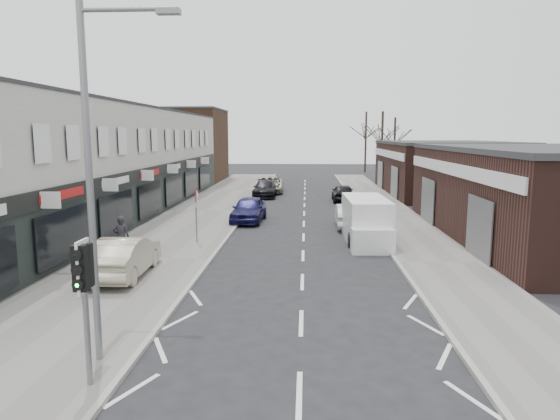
# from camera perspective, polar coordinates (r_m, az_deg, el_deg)

# --- Properties ---
(ground) EXTENTS (160.00, 160.00, 0.00)m
(ground) POSITION_cam_1_polar(r_m,az_deg,el_deg) (12.76, 2.34, -16.02)
(ground) COLOR black
(ground) RESTS_ON ground
(pavement_left) EXTENTS (5.50, 64.00, 0.12)m
(pavement_left) POSITION_cam_1_polar(r_m,az_deg,el_deg) (34.69, -8.44, -0.19)
(pavement_left) COLOR slate
(pavement_left) RESTS_ON ground
(pavement_right) EXTENTS (3.50, 64.00, 0.12)m
(pavement_right) POSITION_cam_1_polar(r_m,az_deg,el_deg) (34.48, 12.38, -0.36)
(pavement_right) COLOR slate
(pavement_right) RESTS_ON ground
(shop_terrace_left) EXTENTS (8.00, 41.00, 7.10)m
(shop_terrace_left) POSITION_cam_1_polar(r_m,az_deg,el_deg) (33.99, -20.69, 5.08)
(shop_terrace_left) COLOR beige
(shop_terrace_left) RESTS_ON ground
(brick_block_far) EXTENTS (8.00, 10.00, 8.00)m
(brick_block_far) POSITION_cam_1_polar(r_m,az_deg,el_deg) (58.23, -10.61, 7.18)
(brick_block_far) COLOR #4B3020
(brick_block_far) RESTS_ON ground
(right_unit_near) EXTENTS (10.00, 18.00, 4.50)m
(right_unit_near) POSITION_cam_1_polar(r_m,az_deg,el_deg) (28.61, 28.65, 1.40)
(right_unit_near) COLOR #361D18
(right_unit_near) RESTS_ON ground
(right_unit_far) EXTENTS (10.00, 16.00, 4.50)m
(right_unit_far) POSITION_cam_1_polar(r_m,az_deg,el_deg) (47.36, 18.21, 4.47)
(right_unit_far) COLOR #361D18
(right_unit_far) RESTS_ON ground
(tree_far_a) EXTENTS (3.60, 3.60, 8.00)m
(tree_far_a) POSITION_cam_1_polar(r_m,az_deg,el_deg) (60.50, 11.45, 3.40)
(tree_far_a) COLOR #382D26
(tree_far_a) RESTS_ON ground
(tree_far_b) EXTENTS (3.60, 3.60, 7.50)m
(tree_far_b) POSITION_cam_1_polar(r_m,az_deg,el_deg) (66.80, 12.83, 3.84)
(tree_far_b) COLOR #382D26
(tree_far_b) RESTS_ON ground
(tree_far_c) EXTENTS (3.60, 3.60, 8.50)m
(tree_far_c) POSITION_cam_1_polar(r_m,az_deg,el_deg) (72.29, 9.68, 4.28)
(tree_far_c) COLOR #382D26
(tree_far_c) RESTS_ON ground
(traffic_light) EXTENTS (0.28, 0.60, 3.10)m
(traffic_light) POSITION_cam_1_polar(r_m,az_deg,el_deg) (10.98, -21.53, -7.33)
(traffic_light) COLOR slate
(traffic_light) RESTS_ON pavement_left
(street_lamp) EXTENTS (2.23, 0.22, 8.00)m
(street_lamp) POSITION_cam_1_polar(r_m,az_deg,el_deg) (11.77, -20.24, 4.68)
(street_lamp) COLOR slate
(street_lamp) RESTS_ON pavement_left
(warning_sign) EXTENTS (0.12, 0.80, 2.70)m
(warning_sign) POSITION_cam_1_polar(r_m,az_deg,el_deg) (24.38, -9.50, 1.15)
(warning_sign) COLOR slate
(warning_sign) RESTS_ON pavement_left
(white_van) EXTENTS (2.11, 5.66, 2.19)m
(white_van) POSITION_cam_1_polar(r_m,az_deg,el_deg) (25.30, 9.82, -1.26)
(white_van) COLOR white
(white_van) RESTS_ON ground
(sedan_on_pavement) EXTENTS (1.72, 4.56, 1.49)m
(sedan_on_pavement) POSITION_cam_1_polar(r_m,az_deg,el_deg) (19.41, -17.32, -5.05)
(sedan_on_pavement) COLOR #A69C85
(sedan_on_pavement) RESTS_ON pavement_left
(pedestrian) EXTENTS (0.73, 0.54, 1.84)m
(pedestrian) POSITION_cam_1_polar(r_m,az_deg,el_deg) (22.06, -17.68, -2.98)
(pedestrian) COLOR black
(pedestrian) RESTS_ON pavement_left
(parked_car_left_a) EXTENTS (2.08, 4.62, 1.54)m
(parked_car_left_a) POSITION_cam_1_polar(r_m,az_deg,el_deg) (30.70, -3.60, 0.08)
(parked_car_left_a) COLOR #171646
(parked_car_left_a) RESTS_ON ground
(parked_car_left_b) EXTENTS (2.04, 4.85, 1.40)m
(parked_car_left_b) POSITION_cam_1_polar(r_m,az_deg,el_deg) (42.87, -1.72, 2.43)
(parked_car_left_b) COLOR black
(parked_car_left_b) RESTS_ON ground
(parked_car_left_c) EXTENTS (2.62, 5.40, 1.48)m
(parked_car_left_c) POSITION_cam_1_polar(r_m,az_deg,el_deg) (46.21, -1.18, 2.93)
(parked_car_left_c) COLOR #A5A084
(parked_car_left_c) RESTS_ON ground
(parked_car_right_a) EXTENTS (1.49, 4.14, 1.36)m
(parked_car_right_a) POSITION_cam_1_polar(r_m,az_deg,el_deg) (29.14, 7.85, -0.63)
(parked_car_right_a) COLOR silver
(parked_car_right_a) RESTS_ON ground
(parked_car_right_b) EXTENTS (1.68, 4.13, 1.41)m
(parked_car_right_b) POSITION_cam_1_polar(r_m,az_deg,el_deg) (40.30, 7.20, 1.97)
(parked_car_right_b) COLOR black
(parked_car_right_b) RESTS_ON ground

